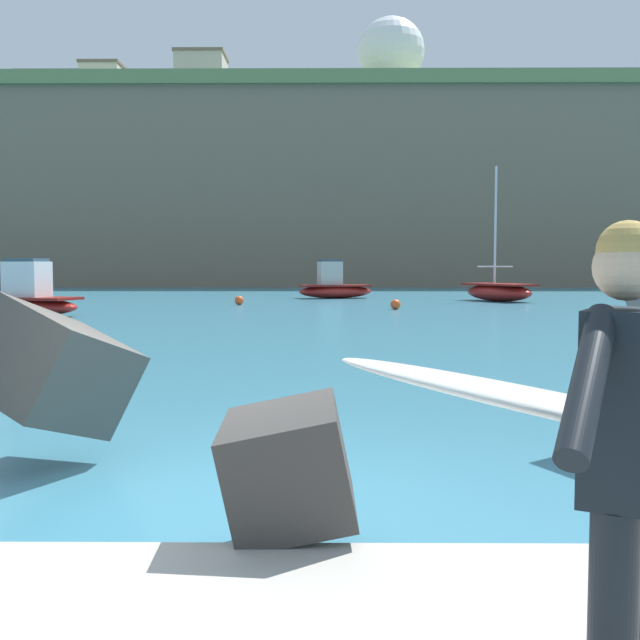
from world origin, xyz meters
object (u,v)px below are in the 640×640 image
object	(u,v)px
mooring_buoy_inner	(239,300)
mooring_buoy_middle	(396,304)
surfer_with_board	(615,448)
boat_mid_right	(21,299)
radar_dome	(391,58)
station_building_central	(106,90)
boat_mid_left	(499,291)
station_building_west	(202,82)
boat_near_left	(334,287)
station_building_east	(57,98)
station_building_annex	(131,100)

from	to	relation	value
mooring_buoy_inner	mooring_buoy_middle	distance (m)	8.08
surfer_with_board	boat_mid_right	xyz separation A→B (m)	(-12.36, 26.37, -0.64)
mooring_buoy_inner	radar_dome	xyz separation A→B (m)	(10.81, 44.69, 23.00)
station_building_central	boat_mid_left	bearing A→B (deg)	-53.54
surfer_with_board	mooring_buoy_inner	distance (m)	35.00
mooring_buoy_middle	station_building_west	world-z (taller)	station_building_west
boat_near_left	station_building_east	bearing A→B (deg)	124.75
mooring_buoy_inner	station_building_east	bearing A→B (deg)	116.73
boat_mid_right	mooring_buoy_inner	size ratio (longest dim) A/B	12.11
mooring_buoy_middle	station_building_annex	size ratio (longest dim) A/B	0.06
boat_near_left	station_building_west	bearing A→B (deg)	109.35
surfer_with_board	radar_dome	distance (m)	82.47
boat_mid_left	station_building_central	xyz separation A→B (m)	(-33.21, 44.95, 20.48)
station_building_east	station_building_annex	world-z (taller)	station_building_east
mooring_buoy_middle	station_building_central	size ratio (longest dim) A/B	0.07
surfer_with_board	station_building_central	world-z (taller)	station_building_central
mooring_buoy_inner	mooring_buoy_middle	world-z (taller)	same
boat_near_left	boat_mid_left	distance (m)	9.45
boat_mid_left	station_building_annex	world-z (taller)	station_building_annex
mooring_buoy_inner	radar_dome	size ratio (longest dim) A/B	0.05
station_building_west	station_building_central	xyz separation A→B (m)	(-10.80, 2.08, -0.37)
station_building_west	boat_mid_right	bearing A→B (deg)	-88.02
boat_mid_right	station_building_west	distance (m)	58.97
boat_near_left	mooring_buoy_inner	world-z (taller)	boat_near_left
mooring_buoy_middle	station_building_west	distance (m)	57.32
surfer_with_board	mooring_buoy_middle	distance (m)	30.90
mooring_buoy_middle	station_building_east	xyz separation A→B (m)	(-33.75, 56.62, 20.72)
mooring_buoy_inner	station_building_west	size ratio (longest dim) A/B	0.08
boat_near_left	radar_dome	size ratio (longest dim) A/B	0.51
boat_near_left	mooring_buoy_middle	distance (m)	11.89
station_building_west	station_building_annex	distance (m)	10.71
surfer_with_board	station_building_west	distance (m)	85.19
boat_mid_left	radar_dome	xyz separation A→B (m)	(-2.47, 40.63, 22.68)
mooring_buoy_inner	mooring_buoy_middle	bearing A→B (deg)	-27.92
radar_dome	station_building_east	xyz separation A→B (m)	(-37.42, 8.14, -2.28)
boat_near_left	radar_dome	world-z (taller)	radar_dome
radar_dome	station_building_east	bearing A→B (deg)	167.73
mooring_buoy_middle	radar_dome	bearing A→B (deg)	85.68
station_building_east	radar_dome	bearing A→B (deg)	-12.27
boat_mid_left	boat_mid_right	xyz separation A→B (m)	(-20.50, -12.29, 0.10)
mooring_buoy_middle	surfer_with_board	bearing A→B (deg)	-93.71
mooring_buoy_middle	boat_mid_right	bearing A→B (deg)	-162.81
radar_dome	station_building_east	distance (m)	38.36
mooring_buoy_middle	station_building_annex	distance (m)	65.20
mooring_buoy_inner	station_building_west	bearing A→B (deg)	101.00
mooring_buoy_inner	station_building_central	distance (m)	56.85
boat_mid_right	mooring_buoy_inner	xyz separation A→B (m)	(7.22, 8.23, -0.42)
boat_near_left	boat_mid_right	distance (m)	19.94
station_building_central	station_building_east	size ratio (longest dim) A/B	0.87
mooring_buoy_middle	station_building_east	size ratio (longest dim) A/B	0.06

